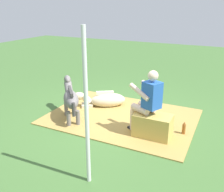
{
  "coord_description": "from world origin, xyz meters",
  "views": [
    {
      "loc": [
        -2.33,
        4.78,
        2.52
      ],
      "look_at": [
        -0.0,
        0.01,
        0.55
      ],
      "focal_mm": 40.31,
      "sensor_mm": 36.0,
      "label": 1
    }
  ],
  "objects_px": {
    "person_seated": "(147,100)",
    "soda_bottle": "(184,129)",
    "pony_standing": "(71,98)",
    "pony_lying": "(104,100)",
    "hay_bale": "(153,126)",
    "tent_pole_left": "(86,111)"
  },
  "relations": [
    {
      "from": "hay_bale",
      "to": "pony_lying",
      "type": "bearing_deg",
      "value": -31.15
    },
    {
      "from": "hay_bale",
      "to": "person_seated",
      "type": "bearing_deg",
      "value": -17.5
    },
    {
      "from": "pony_standing",
      "to": "tent_pole_left",
      "type": "relative_size",
      "value": 0.49
    },
    {
      "from": "hay_bale",
      "to": "soda_bottle",
      "type": "distance_m",
      "value": 0.66
    },
    {
      "from": "hay_bale",
      "to": "person_seated",
      "type": "xyz_separation_m",
      "value": [
        0.15,
        -0.05,
        0.51
      ]
    },
    {
      "from": "soda_bottle",
      "to": "pony_standing",
      "type": "bearing_deg",
      "value": 8.5
    },
    {
      "from": "hay_bale",
      "to": "tent_pole_left",
      "type": "xyz_separation_m",
      "value": [
        0.45,
        1.7,
        0.9
      ]
    },
    {
      "from": "pony_standing",
      "to": "pony_lying",
      "type": "distance_m",
      "value": 1.08
    },
    {
      "from": "pony_standing",
      "to": "hay_bale",
      "type": "bearing_deg",
      "value": -179.65
    },
    {
      "from": "hay_bale",
      "to": "tent_pole_left",
      "type": "relative_size",
      "value": 0.32
    },
    {
      "from": "soda_bottle",
      "to": "person_seated",
      "type": "bearing_deg",
      "value": 23.76
    },
    {
      "from": "tent_pole_left",
      "to": "hay_bale",
      "type": "bearing_deg",
      "value": -104.75
    },
    {
      "from": "soda_bottle",
      "to": "tent_pole_left",
      "type": "xyz_separation_m",
      "value": [
        1.0,
        2.06,
        1.0
      ]
    },
    {
      "from": "person_seated",
      "to": "pony_standing",
      "type": "relative_size",
      "value": 1.22
    },
    {
      "from": "hay_bale",
      "to": "pony_standing",
      "type": "distance_m",
      "value": 1.95
    },
    {
      "from": "person_seated",
      "to": "tent_pole_left",
      "type": "distance_m",
      "value": 1.81
    },
    {
      "from": "pony_lying",
      "to": "pony_standing",
      "type": "bearing_deg",
      "value": 70.52
    },
    {
      "from": "soda_bottle",
      "to": "hay_bale",
      "type": "bearing_deg",
      "value": 33.11
    },
    {
      "from": "person_seated",
      "to": "soda_bottle",
      "type": "bearing_deg",
      "value": -156.24
    },
    {
      "from": "hay_bale",
      "to": "pony_lying",
      "type": "relative_size",
      "value": 0.58
    },
    {
      "from": "person_seated",
      "to": "pony_lying",
      "type": "distance_m",
      "value": 1.78
    },
    {
      "from": "person_seated",
      "to": "tent_pole_left",
      "type": "relative_size",
      "value": 0.6
    }
  ]
}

